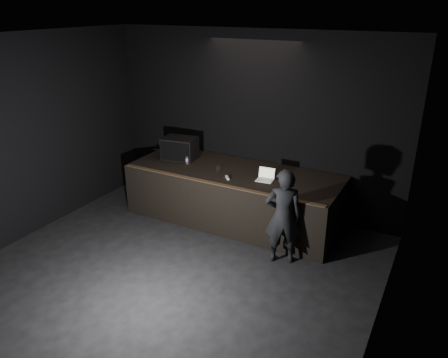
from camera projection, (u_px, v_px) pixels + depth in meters
ground at (148, 295)px, 6.31m from camera, size 7.00×7.00×0.00m
room_walls at (137, 164)px, 5.55m from camera, size 6.10×7.10×3.52m
stage_riser at (234, 195)px, 8.35m from camera, size 4.00×1.50×1.00m
riser_lip at (215, 183)px, 7.58m from camera, size 3.92×0.10×0.01m
stage_monitor at (180, 148)px, 8.71m from camera, size 0.71×0.56×0.44m
cable at (176, 151)px, 9.19m from camera, size 0.99×0.24×0.02m
laptop at (266, 177)px, 7.73m from camera, size 0.32×0.29×0.20m
beer_can at (187, 160)px, 8.48m from camera, size 0.07×0.07×0.16m
plastic_cup at (218, 169)px, 8.11m from camera, size 0.08×0.08×0.10m
wii_remote at (227, 178)px, 7.80m from camera, size 0.14×0.15×0.03m
person at (283, 216)px, 6.87m from camera, size 0.69×0.58×1.60m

